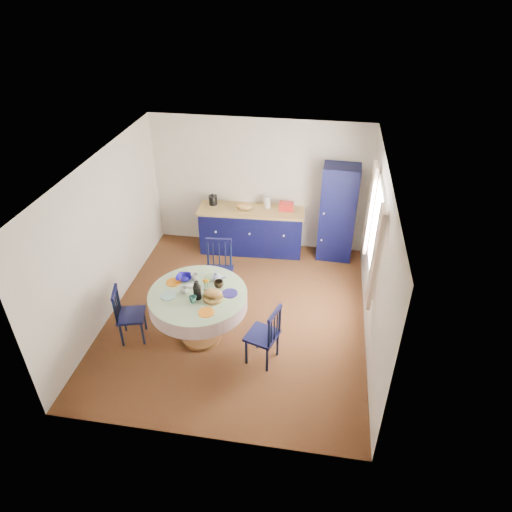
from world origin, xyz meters
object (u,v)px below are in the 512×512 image
(chair_far, at_px, (219,270))
(mug_d, at_px, (195,277))
(chair_left, at_px, (128,314))
(cobalt_bowl, at_px, (184,278))
(pantry_cabinet, at_px, (338,213))
(mug_c, at_px, (219,284))
(kitchen_counter, at_px, (251,229))
(mug_a, at_px, (184,290))
(mug_b, at_px, (193,299))
(chair_right, at_px, (265,335))
(dining_table, at_px, (199,300))

(chair_far, height_order, mug_d, chair_far)
(chair_left, relative_size, cobalt_bowl, 3.82)
(mug_d, bearing_deg, pantry_cabinet, 48.48)
(chair_far, distance_m, mug_c, 0.97)
(mug_c, bearing_deg, kitchen_counter, 88.47)
(chair_far, relative_size, mug_a, 8.84)
(chair_far, xyz_separation_m, cobalt_bowl, (-0.32, -0.76, 0.35))
(kitchen_counter, height_order, mug_b, kitchen_counter)
(mug_a, relative_size, mug_c, 0.86)
(pantry_cabinet, bearing_deg, chair_left, -134.98)
(mug_c, bearing_deg, pantry_cabinet, 55.80)
(kitchen_counter, bearing_deg, chair_far, -103.49)
(chair_far, relative_size, cobalt_bowl, 4.42)
(chair_far, height_order, cobalt_bowl, chair_far)
(chair_right, xyz_separation_m, mug_d, (-1.13, 0.60, 0.42))
(mug_b, relative_size, cobalt_bowl, 0.45)
(mug_c, distance_m, cobalt_bowl, 0.55)
(kitchen_counter, xyz_separation_m, cobalt_bowl, (-0.61, -2.27, 0.42))
(chair_far, xyz_separation_m, mug_b, (-0.05, -1.25, 0.37))
(cobalt_bowl, bearing_deg, chair_right, -24.43)
(chair_left, bearing_deg, mug_b, -108.39)
(mug_b, height_order, cobalt_bowl, mug_b)
(pantry_cabinet, height_order, cobalt_bowl, pantry_cabinet)
(chair_right, relative_size, cobalt_bowl, 4.03)
(mug_b, height_order, mug_c, mug_c)
(cobalt_bowl, bearing_deg, chair_left, -149.41)
(pantry_cabinet, distance_m, chair_left, 4.05)
(cobalt_bowl, bearing_deg, pantry_cabinet, 46.61)
(chair_far, height_order, mug_b, chair_far)
(kitchen_counter, height_order, chair_right, kitchen_counter)
(chair_right, bearing_deg, chair_far, -126.60)
(cobalt_bowl, bearing_deg, chair_far, 66.99)
(kitchen_counter, distance_m, pantry_cabinet, 1.64)
(chair_far, bearing_deg, cobalt_bowl, -118.45)
(mug_a, relative_size, mug_d, 1.08)
(chair_right, height_order, mug_c, mug_c)
(mug_c, bearing_deg, chair_left, -165.36)
(pantry_cabinet, xyz_separation_m, chair_right, (-0.91, -2.89, -0.44))
(dining_table, xyz_separation_m, chair_right, (0.99, -0.29, -0.24))
(chair_right, relative_size, mug_c, 6.89)
(mug_a, bearing_deg, kitchen_counter, 78.69)
(kitchen_counter, xyz_separation_m, mug_c, (-0.06, -2.38, 0.44))
(chair_right, xyz_separation_m, mug_a, (-1.19, 0.27, 0.42))
(mug_a, bearing_deg, pantry_cabinet, 51.39)
(mug_d, bearing_deg, mug_c, -17.41)
(mug_b, bearing_deg, pantry_cabinet, 55.70)
(dining_table, relative_size, mug_d, 12.95)
(pantry_cabinet, bearing_deg, chair_right, -105.56)
(chair_left, bearing_deg, kitchen_counter, -42.09)
(mug_c, bearing_deg, cobalt_bowl, 168.99)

